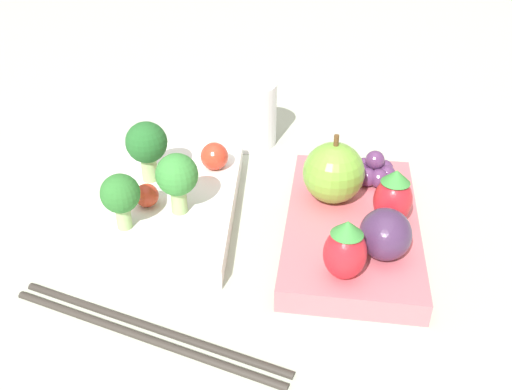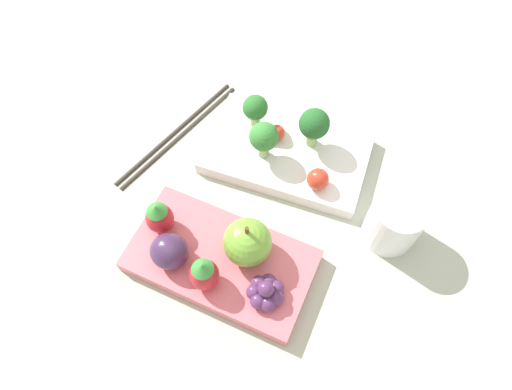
# 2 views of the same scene
# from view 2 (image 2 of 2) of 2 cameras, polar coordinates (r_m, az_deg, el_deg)

# --- Properties ---
(ground_plane) EXTENTS (4.00, 4.00, 0.00)m
(ground_plane) POSITION_cam_2_polar(r_m,az_deg,el_deg) (0.55, -0.16, -1.76)
(ground_plane) COLOR #ADB7A3
(bento_box_savoury) EXTENTS (0.21, 0.15, 0.02)m
(bento_box_savoury) POSITION_cam_2_polar(r_m,az_deg,el_deg) (0.58, 3.92, 5.27)
(bento_box_savoury) COLOR white
(bento_box_savoury) RESTS_ON ground_plane
(bento_box_fruit) EXTENTS (0.21, 0.12, 0.02)m
(bento_box_fruit) POSITION_cam_2_polar(r_m,az_deg,el_deg) (0.51, -4.46, -8.13)
(bento_box_fruit) COLOR #DB6670
(bento_box_fruit) RESTS_ON ground_plane
(broccoli_floret_0) EXTENTS (0.03, 0.03, 0.05)m
(broccoli_floret_0) POSITION_cam_2_polar(r_m,az_deg,el_deg) (0.54, 0.99, 7.19)
(broccoli_floret_0) COLOR #93B770
(broccoli_floret_0) RESTS_ON bento_box_savoury
(broccoli_floret_1) EXTENTS (0.04, 0.04, 0.06)m
(broccoli_floret_1) POSITION_cam_2_polar(r_m,az_deg,el_deg) (0.55, 7.28, 8.69)
(broccoli_floret_1) COLOR #93B770
(broccoli_floret_1) RESTS_ON bento_box_savoury
(broccoli_floret_2) EXTENTS (0.03, 0.03, 0.05)m
(broccoli_floret_2) POSITION_cam_2_polar(r_m,az_deg,el_deg) (0.57, -0.09, 10.76)
(broccoli_floret_2) COLOR #93B770
(broccoli_floret_2) RESTS_ON bento_box_savoury
(cherry_tomato_0) EXTENTS (0.03, 0.03, 0.03)m
(cherry_tomato_0) POSITION_cam_2_polar(r_m,az_deg,el_deg) (0.53, 7.75, 1.98)
(cherry_tomato_0) COLOR red
(cherry_tomato_0) RESTS_ON bento_box_savoury
(cherry_tomato_1) EXTENTS (0.02, 0.02, 0.02)m
(cherry_tomato_1) POSITION_cam_2_polar(r_m,az_deg,el_deg) (0.57, 2.61, 7.79)
(cherry_tomato_1) COLOR red
(cherry_tomato_1) RESTS_ON bento_box_savoury
(apple) EXTENTS (0.05, 0.05, 0.06)m
(apple) POSITION_cam_2_polar(r_m,az_deg,el_deg) (0.48, -1.09, -5.94)
(apple) COLOR #70A838
(apple) RESTS_ON bento_box_fruit
(strawberry_0) EXTENTS (0.03, 0.03, 0.05)m
(strawberry_0) POSITION_cam_2_polar(r_m,az_deg,el_deg) (0.47, -6.11, -9.98)
(strawberry_0) COLOR red
(strawberry_0) RESTS_ON bento_box_fruit
(strawberry_1) EXTENTS (0.03, 0.03, 0.05)m
(strawberry_1) POSITION_cam_2_polar(r_m,az_deg,el_deg) (0.51, -12.00, -2.72)
(strawberry_1) COLOR red
(strawberry_1) RESTS_ON bento_box_fruit
(plum) EXTENTS (0.04, 0.04, 0.04)m
(plum) POSITION_cam_2_polar(r_m,az_deg,el_deg) (0.49, -10.79, -6.94)
(plum) COLOR #42284C
(plum) RESTS_ON bento_box_fruit
(grape_cluster) EXTENTS (0.04, 0.04, 0.03)m
(grape_cluster) POSITION_cam_2_polar(r_m,az_deg,el_deg) (0.48, 1.23, -12.03)
(grape_cluster) COLOR #562D5B
(grape_cluster) RESTS_ON bento_box_fruit
(drinking_cup) EXTENTS (0.06, 0.06, 0.07)m
(drinking_cup) POSITION_cam_2_polar(r_m,az_deg,el_deg) (0.52, 16.91, -3.17)
(drinking_cup) COLOR white
(drinking_cup) RESTS_ON ground_plane
(chopsticks_pair) EXTENTS (0.06, 0.21, 0.01)m
(chopsticks_pair) POSITION_cam_2_polar(r_m,az_deg,el_deg) (0.61, -9.77, 7.64)
(chopsticks_pair) COLOR #332D28
(chopsticks_pair) RESTS_ON ground_plane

